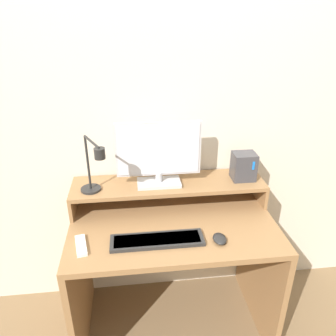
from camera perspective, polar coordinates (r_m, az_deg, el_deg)
The scene contains 9 objects.
wall_back at distance 1.81m, azimuth -0.51°, elevation 10.61°, with size 6.00×0.05×2.50m.
desk at distance 1.86m, azimuth 0.82°, elevation -15.12°, with size 1.06×0.63×0.73m.
monitor_shelf at distance 1.81m, azimuth 0.11°, elevation -3.10°, with size 1.06×0.26×0.14m.
monitor at distance 1.71m, azimuth -1.66°, elevation 2.50°, with size 0.45×0.12×0.35m.
desk_lamp at distance 1.64m, azimuth -12.82°, elevation -0.24°, with size 0.16×0.25×0.31m.
router_dock at distance 1.85m, azimuth 13.03°, elevation 0.29°, with size 0.13×0.11×0.15m.
keyboard at distance 1.58m, azimuth -1.90°, elevation -12.44°, with size 0.44×0.12×0.02m.
mouse at distance 1.61m, azimuth 8.98°, elevation -12.07°, with size 0.06×0.09×0.03m.
remote_control at distance 1.61m, azimuth -14.91°, elevation -12.91°, with size 0.07×0.15×0.02m.
Camera 1 is at (-0.19, -1.07, 1.73)m, focal length 35.00 mm.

